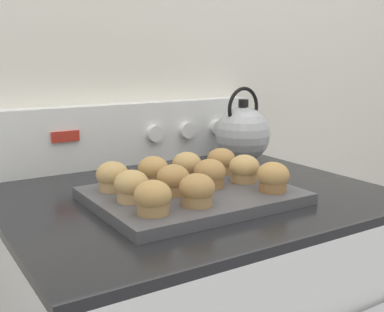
{
  "coord_description": "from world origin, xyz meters",
  "views": [
    {
      "loc": [
        -0.53,
        -0.5,
        1.17
      ],
      "look_at": [
        -0.03,
        0.29,
        0.98
      ],
      "focal_mm": 45.0,
      "sensor_mm": 36.0,
      "label": 1
    }
  ],
  "objects_px": {
    "muffin_r1_c2": "(210,174)",
    "tea_kettle": "(243,133)",
    "muffin_r1_c1": "(173,180)",
    "muffin_r2_c1": "(153,171)",
    "muffin_r1_c3": "(244,169)",
    "muffin_pan": "(192,196)",
    "muffin_r2_c2": "(187,166)",
    "muffin_r0_c0": "(153,198)",
    "muffin_r2_c3": "(221,161)",
    "muffin_r0_c1": "(197,190)",
    "muffin_r2_c0": "(112,177)",
    "muffin_r0_c3": "(273,177)",
    "muffin_r1_c0": "(132,186)"
  },
  "relations": [
    {
      "from": "muffin_r1_c2",
      "to": "muffin_r2_c2",
      "type": "xyz_separation_m",
      "value": [
        -0.0,
        0.09,
        0.0
      ]
    },
    {
      "from": "muffin_r1_c0",
      "to": "muffin_r1_c1",
      "type": "height_order",
      "value": "same"
    },
    {
      "from": "muffin_r0_c0",
      "to": "muffin_r2_c1",
      "type": "distance_m",
      "value": 0.2
    },
    {
      "from": "tea_kettle",
      "to": "muffin_r1_c2",
      "type": "bearing_deg",
      "value": -138.91
    },
    {
      "from": "muffin_r0_c1",
      "to": "muffin_r2_c0",
      "type": "xyz_separation_m",
      "value": [
        -0.09,
        0.18,
        0.0
      ]
    },
    {
      "from": "muffin_pan",
      "to": "muffin_r2_c1",
      "type": "xyz_separation_m",
      "value": [
        -0.04,
        0.09,
        0.04
      ]
    },
    {
      "from": "muffin_r0_c1",
      "to": "muffin_r1_c2",
      "type": "distance_m",
      "value": 0.13
    },
    {
      "from": "muffin_r1_c2",
      "to": "muffin_r2_c0",
      "type": "bearing_deg",
      "value": 154.6
    },
    {
      "from": "muffin_pan",
      "to": "muffin_r1_c3",
      "type": "bearing_deg",
      "value": -1.19
    },
    {
      "from": "tea_kettle",
      "to": "muffin_pan",
      "type": "bearing_deg",
      "value": -142.96
    },
    {
      "from": "muffin_r0_c3",
      "to": "muffin_r1_c2",
      "type": "height_order",
      "value": "same"
    },
    {
      "from": "muffin_r1_c2",
      "to": "muffin_r2_c1",
      "type": "xyz_separation_m",
      "value": [
        -0.09,
        0.09,
        0.0
      ]
    },
    {
      "from": "muffin_r1_c2",
      "to": "muffin_r2_c2",
      "type": "relative_size",
      "value": 1.0
    },
    {
      "from": "muffin_r0_c0",
      "to": "muffin_pan",
      "type": "bearing_deg",
      "value": 33.14
    },
    {
      "from": "muffin_r1_c1",
      "to": "muffin_r1_c3",
      "type": "bearing_deg",
      "value": -0.11
    },
    {
      "from": "muffin_r1_c1",
      "to": "tea_kettle",
      "type": "xyz_separation_m",
      "value": [
        0.37,
        0.24,
        0.03
      ]
    },
    {
      "from": "muffin_pan",
      "to": "muffin_r1_c0",
      "type": "relative_size",
      "value": 6.04
    },
    {
      "from": "muffin_pan",
      "to": "muffin_r0_c0",
      "type": "distance_m",
      "value": 0.17
    },
    {
      "from": "muffin_r2_c0",
      "to": "tea_kettle",
      "type": "height_order",
      "value": "tea_kettle"
    },
    {
      "from": "muffin_pan",
      "to": "muffin_r1_c1",
      "type": "xyz_separation_m",
      "value": [
        -0.05,
        -0.0,
        0.04
      ]
    },
    {
      "from": "muffin_r0_c1",
      "to": "tea_kettle",
      "type": "height_order",
      "value": "tea_kettle"
    },
    {
      "from": "muffin_r1_c2",
      "to": "tea_kettle",
      "type": "relative_size",
      "value": 0.32
    },
    {
      "from": "muffin_r2_c3",
      "to": "muffin_r1_c3",
      "type": "bearing_deg",
      "value": -91.74
    },
    {
      "from": "muffin_r1_c0",
      "to": "muffin_r1_c1",
      "type": "bearing_deg",
      "value": -1.1
    },
    {
      "from": "muffin_r2_c3",
      "to": "tea_kettle",
      "type": "distance_m",
      "value": 0.24
    },
    {
      "from": "muffin_r2_c2",
      "to": "muffin_r2_c3",
      "type": "distance_m",
      "value": 0.09
    },
    {
      "from": "muffin_r0_c1",
      "to": "muffin_r2_c0",
      "type": "relative_size",
      "value": 1.0
    },
    {
      "from": "muffin_r1_c1",
      "to": "muffin_r1_c2",
      "type": "relative_size",
      "value": 1.0
    },
    {
      "from": "muffin_pan",
      "to": "muffin_r0_c3",
      "type": "bearing_deg",
      "value": -33.64
    },
    {
      "from": "muffin_r2_c1",
      "to": "tea_kettle",
      "type": "relative_size",
      "value": 0.32
    },
    {
      "from": "muffin_r1_c0",
      "to": "muffin_r1_c2",
      "type": "xyz_separation_m",
      "value": [
        0.18,
        0.0,
        0.0
      ]
    },
    {
      "from": "muffin_r0_c3",
      "to": "muffin_r1_c0",
      "type": "xyz_separation_m",
      "value": [
        -0.27,
        0.09,
        0.0
      ]
    },
    {
      "from": "muffin_r2_c0",
      "to": "muffin_r2_c3",
      "type": "xyz_separation_m",
      "value": [
        0.27,
        -0.0,
        0.0
      ]
    },
    {
      "from": "muffin_r2_c3",
      "to": "muffin_r1_c2",
      "type": "bearing_deg",
      "value": -136.57
    },
    {
      "from": "muffin_r1_c2",
      "to": "muffin_r0_c0",
      "type": "bearing_deg",
      "value": -153.47
    },
    {
      "from": "muffin_r2_c3",
      "to": "muffin_r0_c1",
      "type": "bearing_deg",
      "value": -135.66
    },
    {
      "from": "muffin_r2_c1",
      "to": "muffin_r1_c1",
      "type": "bearing_deg",
      "value": -92.22
    },
    {
      "from": "muffin_r2_c0",
      "to": "muffin_r2_c3",
      "type": "relative_size",
      "value": 1.0
    },
    {
      "from": "muffin_r1_c1",
      "to": "muffin_r2_c0",
      "type": "height_order",
      "value": "same"
    },
    {
      "from": "muffin_r1_c2",
      "to": "muffin_r0_c1",
      "type": "bearing_deg",
      "value": -134.77
    },
    {
      "from": "muffin_r2_c1",
      "to": "muffin_r1_c2",
      "type": "bearing_deg",
      "value": -45.18
    },
    {
      "from": "muffin_r0_c0",
      "to": "tea_kettle",
      "type": "xyz_separation_m",
      "value": [
        0.46,
        0.33,
        0.03
      ]
    },
    {
      "from": "muffin_r0_c1",
      "to": "muffin_r2_c1",
      "type": "height_order",
      "value": "same"
    },
    {
      "from": "muffin_r1_c2",
      "to": "muffin_r2_c0",
      "type": "xyz_separation_m",
      "value": [
        -0.18,
        0.09,
        0.0
      ]
    },
    {
      "from": "muffin_r0_c1",
      "to": "muffin_r2_c0",
      "type": "bearing_deg",
      "value": 117.17
    },
    {
      "from": "muffin_r1_c0",
      "to": "muffin_r2_c1",
      "type": "bearing_deg",
      "value": 44.0
    },
    {
      "from": "muffin_pan",
      "to": "muffin_r2_c2",
      "type": "bearing_deg",
      "value": 64.47
    },
    {
      "from": "muffin_r2_c1",
      "to": "muffin_r2_c2",
      "type": "height_order",
      "value": "same"
    },
    {
      "from": "muffin_pan",
      "to": "muffin_r0_c3",
      "type": "xyz_separation_m",
      "value": [
        0.14,
        -0.09,
        0.04
      ]
    },
    {
      "from": "muffin_r0_c0",
      "to": "tea_kettle",
      "type": "height_order",
      "value": "tea_kettle"
    }
  ]
}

